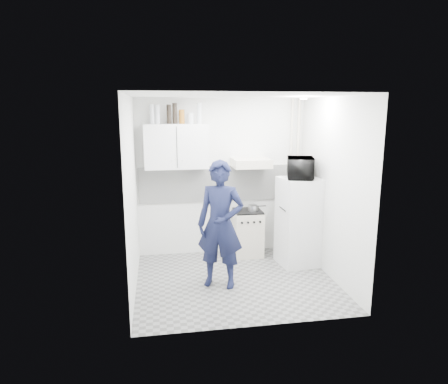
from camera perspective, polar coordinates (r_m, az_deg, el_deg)
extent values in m
plane|color=gray|center=(5.90, 1.63, -12.54)|extent=(2.80, 2.80, 0.00)
plane|color=white|center=(5.38, 1.80, 13.61)|extent=(2.80, 2.80, 0.00)
plane|color=white|center=(6.70, -0.37, 2.09)|extent=(2.80, 0.00, 2.80)
plane|color=white|center=(5.40, -13.02, -0.58)|extent=(0.00, 2.60, 2.60)
plane|color=white|center=(5.92, 15.12, 0.39)|extent=(0.00, 2.60, 2.60)
imported|color=black|center=(5.45, -0.51, -4.68)|extent=(0.76, 0.64, 1.76)
cube|color=beige|center=(6.76, 3.38, -5.93)|extent=(0.47, 0.47, 0.75)
cube|color=white|center=(6.38, 10.58, -4.19)|extent=(0.64, 0.64, 1.39)
cube|color=black|center=(6.65, 3.42, -2.73)|extent=(0.45, 0.45, 0.03)
cylinder|color=silver|center=(6.62, 4.15, -2.28)|extent=(0.16, 0.16, 0.09)
imported|color=black|center=(6.21, 10.87, 3.40)|extent=(0.66, 0.54, 0.32)
cylinder|color=#B2B7BC|center=(6.35, -10.26, 10.89)|extent=(0.07, 0.07, 0.30)
cylinder|color=#B2B7BC|center=(6.35, -9.50, 10.88)|extent=(0.08, 0.08, 0.29)
cylinder|color=black|center=(6.35, -7.87, 10.94)|extent=(0.07, 0.07, 0.30)
cylinder|color=black|center=(6.35, -7.05, 11.07)|extent=(0.07, 0.07, 0.32)
cylinder|color=brown|center=(6.36, -6.05, 10.65)|extent=(0.09, 0.09, 0.22)
cylinder|color=#B2B7BC|center=(6.37, -4.77, 10.45)|extent=(0.09, 0.09, 0.17)
cylinder|color=#B2B7BC|center=(6.38, -3.55, 11.14)|extent=(0.08, 0.08, 0.32)
cube|color=white|center=(6.38, -6.83, 6.50)|extent=(1.00, 0.35, 0.70)
cube|color=beige|center=(6.50, 3.91, 4.17)|extent=(0.60, 0.50, 0.14)
cube|color=white|center=(6.70, -0.35, 1.22)|extent=(2.74, 0.03, 0.60)
cylinder|color=beige|center=(6.95, 10.39, 2.24)|extent=(0.05, 0.05, 2.60)
cylinder|color=beige|center=(6.91, 9.45, 2.22)|extent=(0.04, 0.04, 2.60)
cylinder|color=white|center=(5.84, 11.31, 12.95)|extent=(0.10, 0.10, 0.02)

